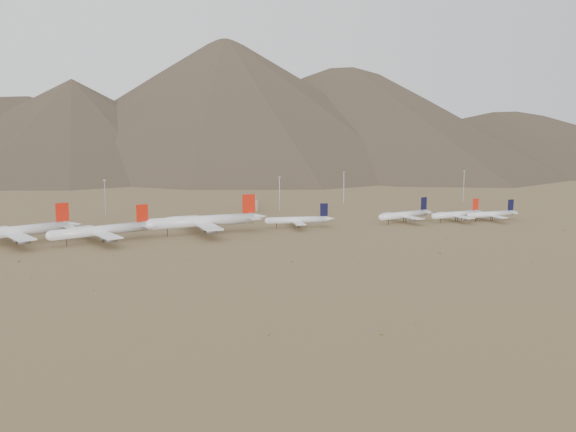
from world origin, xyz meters
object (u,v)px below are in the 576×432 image
object	(u,v)px
narrowbody_a	(299,220)
control_tower	(251,204)
narrowbody_b	(405,215)
widebody_west	(15,231)
widebody_centre	(101,230)
widebody_east	(204,221)

from	to	relation	value
narrowbody_a	control_tower	distance (m)	81.42
narrowbody_a	control_tower	xyz separation A→B (m)	(-10.42, 80.75, 0.48)
narrowbody_b	control_tower	world-z (taller)	narrowbody_b
narrowbody_a	control_tower	bearing A→B (deg)	104.01
widebody_west	widebody_centre	bearing A→B (deg)	-31.77
narrowbody_a	narrowbody_b	xyz separation A→B (m)	(73.49, -1.22, 0.21)
control_tower	narrowbody_a	bearing A→B (deg)	-82.65
widebody_west	widebody_east	size ratio (longest dim) A/B	0.88
widebody_centre	narrowbody_b	bearing A→B (deg)	-15.33
widebody_west	narrowbody_b	distance (m)	237.85
narrowbody_a	narrowbody_b	bearing A→B (deg)	5.70
widebody_west	narrowbody_a	world-z (taller)	widebody_west
widebody_east	narrowbody_a	bearing A→B (deg)	-2.64
widebody_east	control_tower	xyz separation A→B (m)	(50.13, 84.10, -2.33)
narrowbody_b	widebody_east	bearing A→B (deg)	164.63
widebody_centre	narrowbody_a	bearing A→B (deg)	-12.51
widebody_centre	narrowbody_b	xyz separation A→B (m)	(193.10, 12.36, -1.57)
widebody_centre	control_tower	world-z (taller)	widebody_centre
widebody_east	widebody_west	bearing A→B (deg)	175.56
control_tower	widebody_west	bearing A→B (deg)	-150.64
widebody_east	narrowbody_b	size ratio (longest dim) A/B	1.63
widebody_west	narrowbody_a	size ratio (longest dim) A/B	1.45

